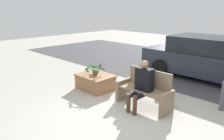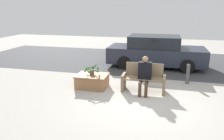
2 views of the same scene
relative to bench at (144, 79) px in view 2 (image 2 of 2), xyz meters
The scene contains 8 objects.
ground_plane 1.05m from the bench, 82.86° to the right, with size 30.00×30.00×0.00m, color #ADA89E.
road_surface 4.45m from the bench, 88.45° to the left, with size 20.00×6.00×0.01m, color #424244.
bench is the anchor object (origin of this frame).
person_seated 0.33m from the bench, 77.47° to the right, with size 0.44×0.64×1.24m.
planter_box 1.83m from the bench, behind, with size 1.11×0.85×0.47m.
potted_plant 1.84m from the bench, behind, with size 0.63×0.64×0.46m.
parked_car 3.49m from the bench, 86.68° to the left, with size 4.55×1.98×1.49m.
bollard_post 1.90m from the bench, 36.43° to the left, with size 0.14×0.14×0.77m.
Camera 2 is at (0.52, -6.15, 2.73)m, focal length 35.00 mm.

